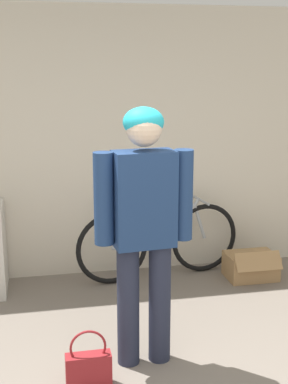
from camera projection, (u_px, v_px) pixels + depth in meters
wall_back at (94, 144)px, 5.16m from camera, size 8.00×0.07×2.60m
person at (144, 217)px, 3.56m from camera, size 0.67×0.27×1.79m
bicycle at (160, 241)px, 5.22m from camera, size 1.66×0.46×0.78m
handbag at (89, 368)px, 3.47m from camera, size 0.30×0.11×0.40m
cardboard_box at (251, 266)px, 5.25m from camera, size 0.48×0.41×0.31m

